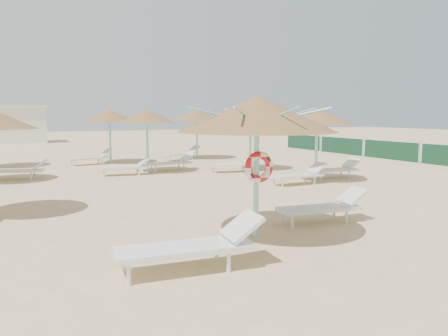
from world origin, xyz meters
name	(u,v)px	position (x,y,z in m)	size (l,w,h in m)	color
ground	(265,234)	(0.00, 0.00, 0.00)	(120.00, 120.00, 0.00)	#D7B383
main_palapa	(257,114)	(-0.29, -0.11, 2.45)	(3.14, 3.14, 2.82)	#7EDBD2
lounger_main_a	(194,245)	(-2.12, -1.34, 0.40)	(2.38, 0.90, 0.85)	silver
lounger_main_b	(325,207)	(1.73, 0.26, 0.36)	(2.13, 0.87, 0.75)	silver
palapa_field	(127,118)	(-0.23, 11.02, 2.30)	(15.36, 13.63, 2.72)	#7EDBD2
windbreak_fence	(391,150)	(14.00, 9.96, 0.50)	(0.08, 19.84, 1.10)	#17462A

